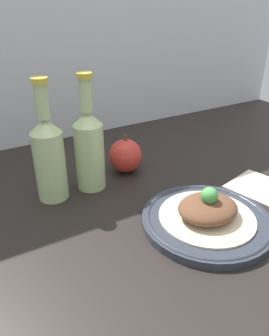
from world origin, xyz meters
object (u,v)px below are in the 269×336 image
at_px(plated_food, 208,209).
at_px(cider_bottle_left, 49,156).
at_px(cider_bottle_right, 89,147).
at_px(apple, 125,156).
at_px(plate, 206,220).

distance_m(plated_food, cider_bottle_left, 0.35).
relative_size(plated_food, cider_bottle_right, 0.71).
xyz_separation_m(cider_bottle_left, apple, (0.20, 0.03, -0.06)).
bearing_deg(plated_food, apple, 95.66).
bearing_deg(plate, apple, 95.66).
relative_size(plate, apple, 2.50).
distance_m(cider_bottle_right, apple, 0.13).
bearing_deg(apple, plate, -84.34).
height_order(plated_food, cider_bottle_left, cider_bottle_left).
height_order(plate, cider_bottle_left, cider_bottle_left).
distance_m(cider_bottle_left, cider_bottle_right, 0.09).
bearing_deg(apple, plated_food, -84.34).
bearing_deg(cider_bottle_left, apple, 8.05).
xyz_separation_m(cider_bottle_right, apple, (0.11, 0.03, -0.06)).
relative_size(plated_food, apple, 1.85).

